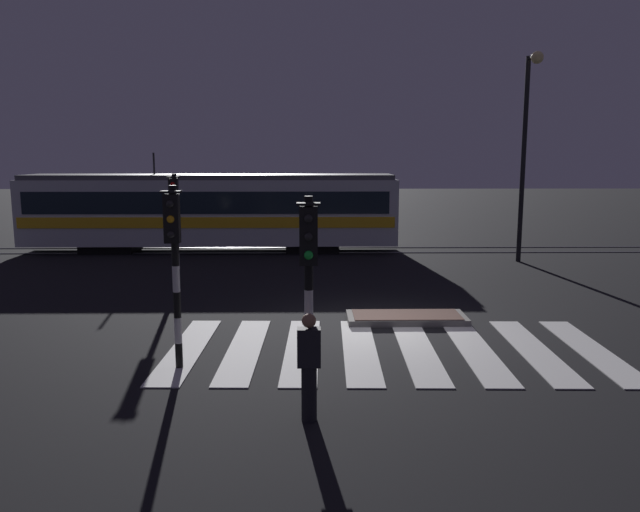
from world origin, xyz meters
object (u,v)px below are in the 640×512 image
traffic_light_corner_far_left (175,212)px  traffic_light_corner_near_left (174,250)px  traffic_light_kerb_mid_left (309,272)px  tram (211,210)px  street_lamp_trackside_right (527,134)px  pedestrian_waiting_at_kerb (309,366)px

traffic_light_corner_far_left → traffic_light_corner_near_left: bearing=-78.1°
traffic_light_corner_near_left → traffic_light_kerb_mid_left: (2.51, -1.96, -0.05)m
traffic_light_kerb_mid_left → tram: size_ratio=0.22×
traffic_light_kerb_mid_left → tram: bearing=103.9°
traffic_light_corner_far_left → traffic_light_kerb_mid_left: 10.63m
traffic_light_corner_near_left → traffic_light_kerb_mid_left: traffic_light_corner_near_left is taller
street_lamp_trackside_right → pedestrian_waiting_at_kerb: (-8.06, -14.18, -3.95)m
traffic_light_corner_far_left → street_lamp_trackside_right: 13.11m
street_lamp_trackside_right → traffic_light_kerb_mid_left: bearing=-120.3°
tram → pedestrian_waiting_at_kerb: tram is taller
traffic_light_corner_far_left → tram: (0.00, 7.10, -0.56)m
traffic_light_corner_near_left → traffic_light_kerb_mid_left: 3.19m
pedestrian_waiting_at_kerb → traffic_light_corner_near_left: bearing=136.9°
traffic_light_kerb_mid_left → pedestrian_waiting_at_kerb: traffic_light_kerb_mid_left is taller
tram → pedestrian_waiting_at_kerb: 17.79m
traffic_light_corner_near_left → pedestrian_waiting_at_kerb: 3.74m
traffic_light_corner_far_left → traffic_light_kerb_mid_left: traffic_light_corner_far_left is taller
traffic_light_corner_far_left → pedestrian_waiting_at_kerb: (4.17, -10.17, -1.43)m
traffic_light_corner_near_left → traffic_light_kerb_mid_left: bearing=-38.0°
traffic_light_kerb_mid_left → pedestrian_waiting_at_kerb: bearing=-89.6°
traffic_light_kerb_mid_left → tram: 17.40m
traffic_light_corner_far_left → street_lamp_trackside_right: street_lamp_trackside_right is taller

